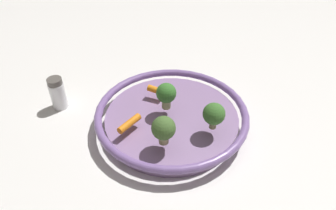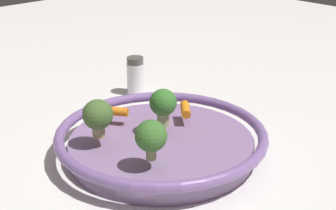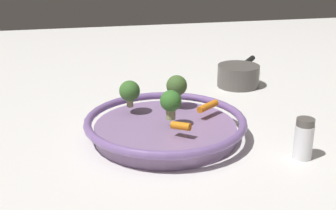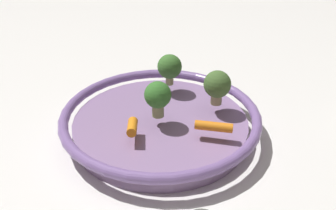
# 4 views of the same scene
# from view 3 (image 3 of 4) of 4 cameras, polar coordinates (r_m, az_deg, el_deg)

# --- Properties ---
(ground_plane) EXTENTS (2.60, 2.60, 0.00)m
(ground_plane) POSITION_cam_3_polar(r_m,az_deg,el_deg) (1.01, -0.32, -4.03)
(ground_plane) COLOR silver
(serving_bowl) EXTENTS (0.35, 0.35, 0.05)m
(serving_bowl) POSITION_cam_3_polar(r_m,az_deg,el_deg) (1.00, -0.32, -2.69)
(serving_bowl) COLOR #8E709E
(serving_bowl) RESTS_ON ground_plane
(baby_carrot_right) EXTENTS (0.06, 0.05, 0.02)m
(baby_carrot_right) POSITION_cam_3_polar(r_m,az_deg,el_deg) (1.03, 4.89, -0.15)
(baby_carrot_right) COLOR orange
(baby_carrot_right) RESTS_ON serving_bowl
(baby_carrot_center) EXTENTS (0.04, 0.04, 0.02)m
(baby_carrot_center) POSITION_cam_3_polar(r_m,az_deg,el_deg) (0.92, 1.60, -2.58)
(baby_carrot_center) COLOR orange
(baby_carrot_center) RESTS_ON serving_bowl
(broccoli_floret_mid) EXTENTS (0.05, 0.05, 0.06)m
(broccoli_floret_mid) POSITION_cam_3_polar(r_m,az_deg,el_deg) (1.07, 1.07, 2.30)
(broccoli_floret_mid) COLOR tan
(broccoli_floret_mid) RESTS_ON serving_bowl
(broccoli_floret_edge) EXTENTS (0.04, 0.04, 0.06)m
(broccoli_floret_edge) POSITION_cam_3_polar(r_m,az_deg,el_deg) (0.96, 0.34, 0.37)
(broccoli_floret_edge) COLOR #9AA666
(broccoli_floret_edge) RESTS_ON serving_bowl
(broccoli_floret_small) EXTENTS (0.05, 0.05, 0.06)m
(broccoli_floret_small) POSITION_cam_3_polar(r_m,az_deg,el_deg) (1.04, -4.71, 1.67)
(broccoli_floret_small) COLOR tan
(broccoli_floret_small) RESTS_ON serving_bowl
(salt_shaker) EXTENTS (0.04, 0.04, 0.08)m
(salt_shaker) POSITION_cam_3_polar(r_m,az_deg,el_deg) (0.94, 16.26, -4.00)
(salt_shaker) COLOR white
(salt_shaker) RESTS_ON ground_plane
(saucepan) EXTENTS (0.15, 0.17, 0.06)m
(saucepan) POSITION_cam_3_polar(r_m,az_deg,el_deg) (1.35, 8.61, 3.59)
(saucepan) COLOR #56514C
(saucepan) RESTS_ON ground_plane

